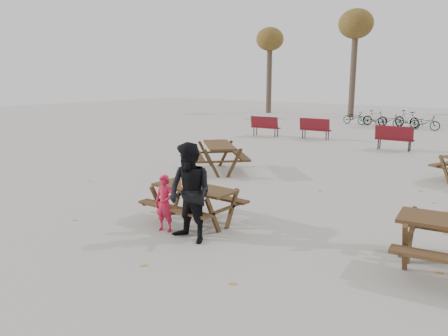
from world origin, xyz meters
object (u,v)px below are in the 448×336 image
Objects in this scene: child at (165,203)px; picnic_table_north at (219,158)px; main_picnic_table at (194,195)px; soda_bottle at (183,183)px; food_tray at (190,188)px; adult at (190,193)px.

picnic_table_north is at bearing 103.10° from child.
soda_bottle is (-0.18, -0.15, 0.26)m from main_picnic_table.
soda_bottle reaches higher than food_tray.
adult reaches higher than food_tray.
soda_bottle is 1.06m from adult.
adult is 0.89× the size of picnic_table_north.
child reaches higher than food_tray.
picnic_table_north reaches higher than main_picnic_table.
main_picnic_table is 10.59× the size of soda_bottle.
child reaches higher than picnic_table_north.
food_tray is 0.60m from child.
soda_bottle is at bearing -141.79° from main_picnic_table.
adult is 6.12m from picnic_table_north.
food_tray is 0.09× the size of picnic_table_north.
food_tray reaches higher than main_picnic_table.
picnic_table_north is at bearing 120.20° from soda_bottle.
soda_bottle reaches higher than main_picnic_table.
main_picnic_table is 10.00× the size of food_tray.
food_tray is 0.10× the size of adult.
adult reaches higher than soda_bottle.
child is at bearing -18.93° from picnic_table_north.
child is at bearing -99.99° from main_picnic_table.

